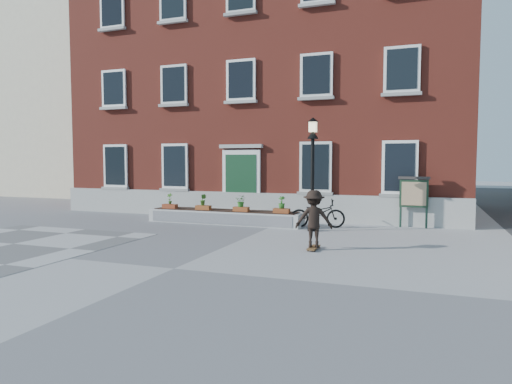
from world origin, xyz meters
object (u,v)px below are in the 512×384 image
at_px(bicycle, 317,213).
at_px(lamp_post, 313,158).
at_px(skateboarder, 314,219).
at_px(notice_board, 414,193).

height_order(bicycle, lamp_post, lamp_post).
bearing_deg(bicycle, skateboarder, 175.00).
distance_m(lamp_post, skateboarder, 3.73).
bearing_deg(skateboarder, notice_board, 65.01).
distance_m(bicycle, lamp_post, 2.18).
relative_size(notice_board, skateboarder, 1.13).
bearing_deg(lamp_post, skateboarder, -75.77).
bearing_deg(bicycle, lamp_post, 163.63).
distance_m(bicycle, skateboarder, 4.15).
relative_size(bicycle, lamp_post, 0.51).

